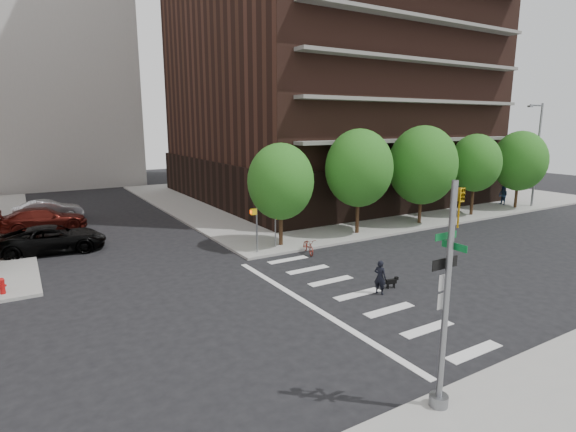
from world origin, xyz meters
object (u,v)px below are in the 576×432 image
object	(u,v)px
parked_car_maroon	(43,219)
dog_walker	(380,277)
fire_hydrant	(2,285)
parked_car_black	(53,239)
traffic_signal	(446,315)
pedestrian_far	(503,195)
parked_car_silver	(48,210)
scooter	(308,246)

from	to	relation	value
parked_car_maroon	dog_walker	size ratio (longest dim) A/B	3.64
fire_hydrant	parked_car_black	distance (m)	7.12
traffic_signal	dog_walker	distance (m)	8.52
parked_car_black	pedestrian_far	xyz separation A→B (m)	(36.34, -4.52, 0.21)
parked_car_maroon	dog_walker	distance (m)	24.53
parked_car_silver	pedestrian_far	size ratio (longest dim) A/B	2.85
traffic_signal	scooter	world-z (taller)	traffic_signal
dog_walker	parked_car_maroon	bearing A→B (deg)	8.51
fire_hydrant	pedestrian_far	bearing A→B (deg)	3.17
parked_car_black	dog_walker	xyz separation A→B (m)	(11.91, -14.90, -0.03)
traffic_signal	parked_car_maroon	xyz separation A→B (m)	(-7.73, 28.40, -1.88)
traffic_signal	dog_walker	xyz separation A→B (m)	(4.36, 7.06, -1.93)
parked_car_silver	fire_hydrant	bearing A→B (deg)	167.82
dog_walker	pedestrian_far	size ratio (longest dim) A/B	0.90
fire_hydrant	parked_car_silver	size ratio (longest dim) A/B	0.15
parked_car_maroon	parked_car_silver	distance (m)	3.59
parked_car_silver	traffic_signal	bearing A→B (deg)	-169.84
parked_car_maroon	scooter	size ratio (longest dim) A/B	3.26
fire_hydrant	traffic_signal	bearing A→B (deg)	-56.74
traffic_signal	parked_car_maroon	size ratio (longest dim) A/B	1.06
fire_hydrant	parked_car_maroon	size ratio (longest dim) A/B	0.13
parked_car_black	pedestrian_far	size ratio (longest dim) A/B	3.35
dog_walker	traffic_signal	bearing A→B (deg)	127.29
traffic_signal	parked_car_silver	xyz separation A→B (m)	(-7.20, 31.95, -1.89)
parked_car_silver	scooter	bearing A→B (deg)	-148.12
fire_hydrant	parked_car_silver	bearing A→B (deg)	80.35
parked_car_silver	pedestrian_far	world-z (taller)	pedestrian_far
traffic_signal	scooter	xyz separation A→B (m)	(5.13, 13.95, -2.25)
fire_hydrant	scooter	size ratio (longest dim) A/B	0.42
fire_hydrant	dog_walker	xyz separation A→B (m)	(14.39, -8.23, 0.22)
dog_walker	pedestrian_far	world-z (taller)	pedestrian_far
parked_car_black	parked_car_maroon	world-z (taller)	parked_car_maroon
fire_hydrant	pedestrian_far	distance (m)	38.89
traffic_signal	scooter	bearing A→B (deg)	69.79
scooter	dog_walker	bearing A→B (deg)	-80.92
fire_hydrant	dog_walker	bearing A→B (deg)	-29.78
parked_car_maroon	fire_hydrant	bearing A→B (deg)	168.87
parked_car_maroon	pedestrian_far	bearing A→B (deg)	-107.87
fire_hydrant	parked_car_black	xyz separation A→B (m)	(2.48, 6.67, 0.25)
parked_car_black	parked_car_maroon	xyz separation A→B (m)	(-0.18, 6.44, 0.02)
dog_walker	pedestrian_far	xyz separation A→B (m)	(24.43, 10.39, 0.23)
parked_car_maroon	scooter	xyz separation A→B (m)	(12.86, -14.46, -0.36)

